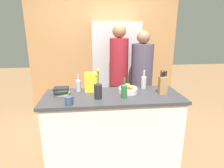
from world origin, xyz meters
TOP-DOWN VIEW (x-y plane):
  - ground_plane at (0.00, 0.00)m, footprint 14.00×14.00m
  - kitchen_island at (0.00, 0.00)m, footprint 1.75×0.70m
  - back_wall_wood at (0.00, 1.63)m, footprint 2.95×0.12m
  - refrigerator at (0.19, 1.27)m, footprint 0.85×0.63m
  - fruit_bowl at (0.20, 0.06)m, footprint 0.25×0.25m
  - knife_block at (0.64, -0.03)m, footprint 0.10×0.09m
  - flower_vase at (-0.19, -0.11)m, footprint 0.09×0.09m
  - cereal_box at (-0.26, 0.15)m, footprint 0.19×0.09m
  - coffee_mug at (-0.52, -0.27)m, footprint 0.10×0.11m
  - book_stack at (-0.65, 0.07)m, footprint 0.21×0.16m
  - bottle_oil at (0.13, -0.12)m, footprint 0.07×0.07m
  - bottle_vinegar at (-0.44, 0.20)m, footprint 0.06×0.06m
  - bottle_wine at (0.47, 0.24)m, footprint 0.07×0.07m
  - person_at_sink at (0.18, 0.69)m, footprint 0.30×0.30m
  - person_in_blue at (0.54, 0.62)m, footprint 0.34×0.34m

SIDE VIEW (x-z plane):
  - ground_plane at x=0.00m, z-range 0.00..0.00m
  - kitchen_island at x=0.00m, z-range 0.00..0.94m
  - refrigerator at x=0.19m, z-range 0.00..1.87m
  - person_in_blue at x=0.54m, z-range 0.11..1.84m
  - coffee_mug at x=-0.52m, z-range 0.93..1.03m
  - fruit_bowl at x=0.20m, z-range 0.93..1.04m
  - book_stack at x=-0.65m, z-range 0.93..1.03m
  - bottle_vinegar at x=-0.44m, z-range 0.91..1.14m
  - bottle_oil at x=0.13m, z-range 0.91..1.16m
  - bottle_wine at x=0.47m, z-range 0.91..1.17m
  - flower_vase at x=-0.19m, z-range 0.86..1.23m
  - person_at_sink at x=0.18m, z-range 0.14..1.96m
  - knife_block at x=0.64m, z-range 0.90..1.21m
  - cereal_box at x=-0.26m, z-range 0.93..1.20m
  - back_wall_wood at x=0.00m, z-range 0.00..2.60m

